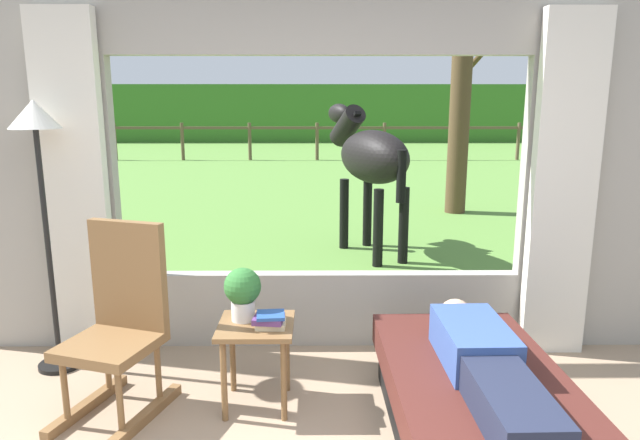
{
  "coord_description": "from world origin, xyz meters",
  "views": [
    {
      "loc": [
        -0.02,
        -1.73,
        1.81
      ],
      "look_at": [
        0.0,
        1.8,
        1.05
      ],
      "focal_mm": 31.66,
      "sensor_mm": 36.0,
      "label": 1
    }
  ],
  "objects_px": {
    "potted_plant": "(243,291)",
    "horse": "(370,157)",
    "floor_lamp_left": "(38,155)",
    "reclining_person": "(484,361)",
    "rocking_chair": "(120,321)",
    "recliner_sofa": "(477,410)",
    "side_table": "(256,339)",
    "pasture_tree": "(460,110)",
    "book_stack": "(270,320)"
  },
  "relations": [
    {
      "from": "reclining_person",
      "to": "potted_plant",
      "type": "xyz_separation_m",
      "value": [
        -1.28,
        0.55,
        0.18
      ]
    },
    {
      "from": "side_table",
      "to": "floor_lamp_left",
      "type": "height_order",
      "value": "floor_lamp_left"
    },
    {
      "from": "recliner_sofa",
      "to": "pasture_tree",
      "type": "bearing_deg",
      "value": 76.19
    },
    {
      "from": "book_stack",
      "to": "reclining_person",
      "type": "bearing_deg",
      "value": -21.59
    },
    {
      "from": "side_table",
      "to": "book_stack",
      "type": "xyz_separation_m",
      "value": [
        0.09,
        -0.06,
        0.14
      ]
    },
    {
      "from": "potted_plant",
      "to": "horse",
      "type": "distance_m",
      "value": 3.47
    },
    {
      "from": "recliner_sofa",
      "to": "rocking_chair",
      "type": "relative_size",
      "value": 1.53
    },
    {
      "from": "reclining_person",
      "to": "horse",
      "type": "height_order",
      "value": "horse"
    },
    {
      "from": "side_table",
      "to": "horse",
      "type": "distance_m",
      "value": 3.55
    },
    {
      "from": "potted_plant",
      "to": "horse",
      "type": "height_order",
      "value": "horse"
    },
    {
      "from": "reclining_person",
      "to": "book_stack",
      "type": "bearing_deg",
      "value": 157.21
    },
    {
      "from": "rocking_chair",
      "to": "side_table",
      "type": "xyz_separation_m",
      "value": [
        0.78,
        0.02,
        -0.12
      ]
    },
    {
      "from": "pasture_tree",
      "to": "horse",
      "type": "bearing_deg",
      "value": -123.33
    },
    {
      "from": "book_stack",
      "to": "floor_lamp_left",
      "type": "distance_m",
      "value": 1.84
    },
    {
      "from": "horse",
      "to": "pasture_tree",
      "type": "distance_m",
      "value": 3.0
    },
    {
      "from": "recliner_sofa",
      "to": "rocking_chair",
      "type": "height_order",
      "value": "rocking_chair"
    },
    {
      "from": "reclining_person",
      "to": "rocking_chair",
      "type": "distance_m",
      "value": 2.04
    },
    {
      "from": "potted_plant",
      "to": "book_stack",
      "type": "distance_m",
      "value": 0.25
    },
    {
      "from": "recliner_sofa",
      "to": "floor_lamp_left",
      "type": "relative_size",
      "value": 0.95
    },
    {
      "from": "pasture_tree",
      "to": "side_table",
      "type": "bearing_deg",
      "value": -114.07
    },
    {
      "from": "floor_lamp_left",
      "to": "side_table",
      "type": "bearing_deg",
      "value": -19.58
    },
    {
      "from": "recliner_sofa",
      "to": "reclining_person",
      "type": "relative_size",
      "value": 1.2
    },
    {
      "from": "book_stack",
      "to": "rocking_chair",
      "type": "bearing_deg",
      "value": 177.88
    },
    {
      "from": "recliner_sofa",
      "to": "potted_plant",
      "type": "bearing_deg",
      "value": 157.23
    },
    {
      "from": "reclining_person",
      "to": "horse",
      "type": "relative_size",
      "value": 0.8
    },
    {
      "from": "recliner_sofa",
      "to": "rocking_chair",
      "type": "distance_m",
      "value": 2.05
    },
    {
      "from": "recliner_sofa",
      "to": "potted_plant",
      "type": "relative_size",
      "value": 5.37
    },
    {
      "from": "floor_lamp_left",
      "to": "pasture_tree",
      "type": "bearing_deg",
      "value": 52.91
    },
    {
      "from": "floor_lamp_left",
      "to": "horse",
      "type": "xyz_separation_m",
      "value": [
        2.39,
        2.84,
        -0.3
      ]
    },
    {
      "from": "recliner_sofa",
      "to": "side_table",
      "type": "xyz_separation_m",
      "value": [
        -1.2,
        0.44,
        0.21
      ]
    },
    {
      "from": "rocking_chair",
      "to": "potted_plant",
      "type": "relative_size",
      "value": 3.5
    },
    {
      "from": "reclining_person",
      "to": "rocking_chair",
      "type": "bearing_deg",
      "value": 165.43
    },
    {
      "from": "recliner_sofa",
      "to": "reclining_person",
      "type": "bearing_deg",
      "value": -91.2
    },
    {
      "from": "reclining_person",
      "to": "side_table",
      "type": "bearing_deg",
      "value": 156.33
    },
    {
      "from": "floor_lamp_left",
      "to": "rocking_chair",
      "type": "bearing_deg",
      "value": -39.85
    },
    {
      "from": "recliner_sofa",
      "to": "horse",
      "type": "bearing_deg",
      "value": 92.2
    },
    {
      "from": "reclining_person",
      "to": "pasture_tree",
      "type": "distance_m",
      "value": 6.56
    },
    {
      "from": "reclining_person",
      "to": "horse",
      "type": "distance_m",
      "value": 3.89
    },
    {
      "from": "recliner_sofa",
      "to": "potted_plant",
      "type": "height_order",
      "value": "potted_plant"
    },
    {
      "from": "side_table",
      "to": "floor_lamp_left",
      "type": "relative_size",
      "value": 0.29
    },
    {
      "from": "reclining_person",
      "to": "potted_plant",
      "type": "bearing_deg",
      "value": 155.31
    },
    {
      "from": "rocking_chair",
      "to": "pasture_tree",
      "type": "relative_size",
      "value": 0.33
    },
    {
      "from": "potted_plant",
      "to": "book_stack",
      "type": "height_order",
      "value": "potted_plant"
    },
    {
      "from": "rocking_chair",
      "to": "pasture_tree",
      "type": "distance_m",
      "value": 6.83
    },
    {
      "from": "recliner_sofa",
      "to": "floor_lamp_left",
      "type": "xyz_separation_m",
      "value": [
        -2.61,
        0.95,
        1.24
      ]
    },
    {
      "from": "reclining_person",
      "to": "rocking_chair",
      "type": "relative_size",
      "value": 1.28
    },
    {
      "from": "rocking_chair",
      "to": "book_stack",
      "type": "bearing_deg",
      "value": 15.9
    },
    {
      "from": "horse",
      "to": "book_stack",
      "type": "bearing_deg",
      "value": -127.73
    },
    {
      "from": "potted_plant",
      "to": "floor_lamp_left",
      "type": "bearing_deg",
      "value": 161.63
    },
    {
      "from": "rocking_chair",
      "to": "reclining_person",
      "type": "bearing_deg",
      "value": 4.65
    }
  ]
}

